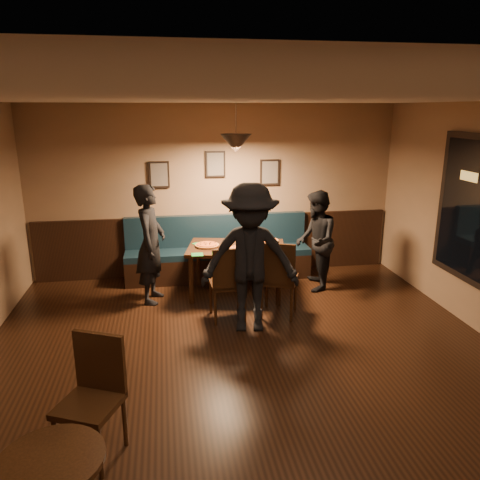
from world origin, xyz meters
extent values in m
plane|color=black|center=(0.00, 0.00, 0.00)|extent=(7.00, 7.00, 0.00)
plane|color=silver|center=(0.00, 0.00, 2.80)|extent=(7.00, 7.00, 0.00)
plane|color=#8C704F|center=(0.00, 3.50, 1.40)|extent=(6.00, 0.00, 6.00)
cube|color=black|center=(0.00, 3.47, 0.50)|extent=(5.88, 0.06, 1.00)
cube|color=black|center=(-0.90, 3.47, 1.70)|extent=(0.32, 0.04, 0.42)
cube|color=black|center=(0.00, 3.47, 1.85)|extent=(0.32, 0.04, 0.42)
cube|color=black|center=(0.90, 3.47, 1.70)|extent=(0.32, 0.04, 0.42)
cone|color=black|center=(0.18, 2.45, 2.25)|extent=(0.44, 0.44, 0.25)
cube|color=black|center=(0.18, 2.45, 0.38)|extent=(1.56, 1.18, 0.75)
imported|color=black|center=(-1.06, 2.42, 0.86)|extent=(0.53, 0.70, 1.71)
imported|color=black|center=(1.42, 2.51, 0.77)|extent=(0.74, 0.87, 1.54)
imported|color=black|center=(0.17, 1.30, 0.94)|extent=(1.30, 0.87, 1.87)
cylinder|color=orange|center=(-0.24, 2.52, 0.77)|extent=(0.44, 0.44, 0.04)
cylinder|color=#C26D24|center=(0.20, 2.26, 0.77)|extent=(0.40, 0.40, 0.04)
cylinder|color=gold|center=(0.68, 2.63, 0.77)|extent=(0.48, 0.48, 0.04)
cylinder|color=black|center=(0.72, 2.18, 0.82)|extent=(0.08, 0.08, 0.13)
cylinder|color=maroon|center=(0.68, 2.40, 0.81)|extent=(0.04, 0.04, 0.12)
cube|color=#1E7132|center=(-0.36, 2.67, 0.76)|extent=(0.21, 0.21, 0.01)
cube|color=#1E702D|center=(-0.42, 2.14, 0.76)|extent=(0.17, 0.17, 0.01)
cube|color=silver|center=(0.12, 2.07, 0.76)|extent=(0.20, 0.03, 0.00)
camera|label=1|loc=(-0.83, -4.10, 2.72)|focal=35.14mm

